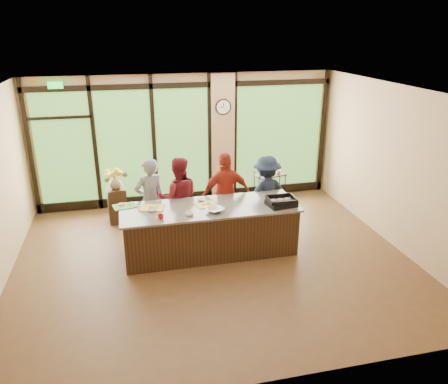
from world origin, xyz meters
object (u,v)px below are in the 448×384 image
cook_left (150,200)px  roasting_pan (281,203)px  island_base (210,231)px  cook_right (266,193)px  flower_stand (117,205)px  bar_cart (269,186)px

cook_left → roasting_pan: size_ratio=3.36×
island_base → cook_right: (1.31, 0.72, 0.35)m
flower_stand → bar_cart: bar_cart is taller
cook_left → cook_right: 2.32m
cook_right → flower_stand: 3.18m
island_base → bar_cart: (1.74, 1.74, 0.12)m
cook_left → flower_stand: (-0.65, 0.98, -0.45)m
island_base → bar_cart: bar_cart is taller
cook_right → roasting_pan: bearing=75.4°
bar_cart → cook_right: bearing=-128.1°
cook_left → bar_cart: cook_left is taller
roasting_pan → island_base: bearing=160.3°
island_base → roasting_pan: size_ratio=6.26×
cook_left → roasting_pan: (2.29, -1.04, 0.13)m
island_base → flower_stand: 2.44m
roasting_pan → flower_stand: bearing=136.3°
cook_left → cook_right: size_ratio=1.06×
island_base → cook_right: size_ratio=1.96×
island_base → roasting_pan: 1.40m
cook_right → bar_cart: (0.43, 1.02, -0.23)m
island_base → bar_cart: size_ratio=3.35×
cook_right → roasting_pan: 0.98m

